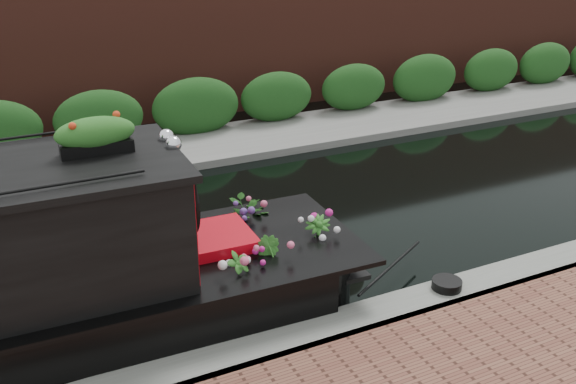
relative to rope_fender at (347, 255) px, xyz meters
name	(u,v)px	position (x,y,z in m)	size (l,w,h in m)	color
ground	(170,246)	(-2.19, 1.79, -0.20)	(80.00, 80.00, 0.00)	black
near_bank_coping	(251,366)	(-2.19, -1.51, -0.20)	(40.00, 0.60, 0.50)	slate
far_bank_path	(114,163)	(-2.19, 5.99, -0.20)	(40.00, 2.40, 0.34)	slate
far_hedge	(105,151)	(-2.19, 6.89, -0.20)	(40.00, 1.10, 2.80)	#1A4416
far_brick_wall	(89,126)	(-2.19, 8.99, -0.20)	(40.00, 1.00, 8.00)	#55261C
rope_fender	(347,255)	(0.00, 0.00, 0.00)	(0.40, 0.40, 0.38)	#806243
coiled_mooring_rope	(447,284)	(0.68, -1.46, 0.11)	(0.40, 0.40, 0.12)	black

